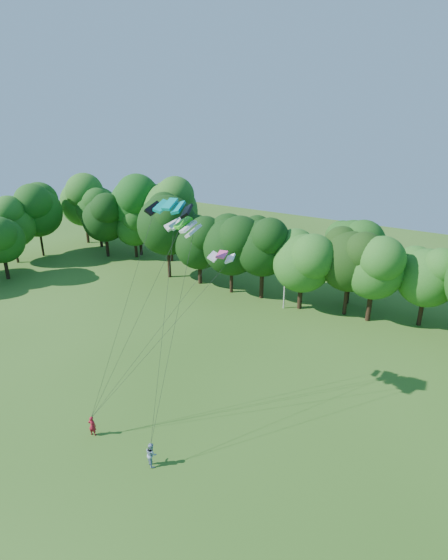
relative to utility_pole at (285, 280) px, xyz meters
The scene contains 9 objects.
ground 32.61m from the utility_pole, 84.60° to the right, with size 160.00×160.00×0.00m, color #2D5818.
utility_pole is the anchor object (origin of this frame).
kite_flyer_left 27.93m from the utility_pole, 94.39° to the right, with size 0.59×0.39×1.62m, color maroon.
kite_flyer_right 27.88m from the utility_pole, 82.92° to the right, with size 0.84×0.65×1.73m, color #889CBC.
kite_teal 24.80m from the utility_pole, 87.81° to the right, with size 3.35×2.02×0.65m.
kite_green 23.73m from the utility_pole, 85.90° to the right, with size 3.17×2.09×0.71m.
kite_pink 19.88m from the utility_pole, 81.28° to the right, with size 2.16×1.34×0.41m.
tree_back_west 30.11m from the utility_pole, 167.54° to the left, with size 9.63×9.63×14.01m.
tree_back_center 7.76m from the utility_pole, 19.71° to the left, with size 7.53×7.53×10.95m.
Camera 1 is at (16.85, -11.90, 22.19)m, focal length 28.00 mm.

